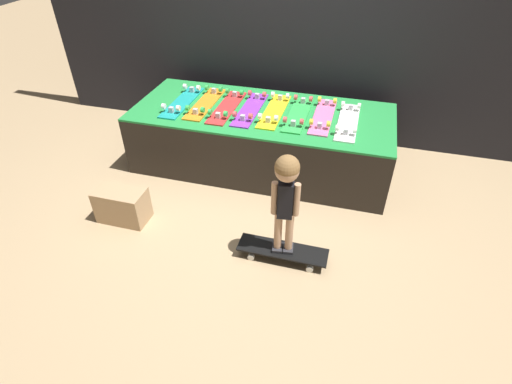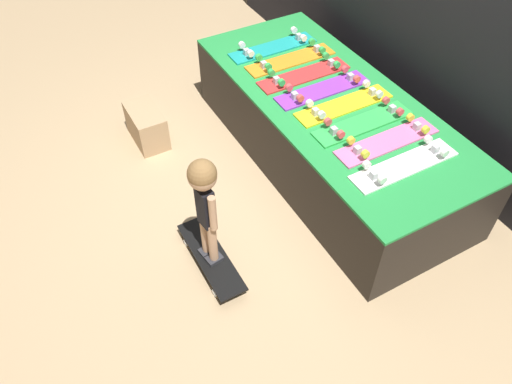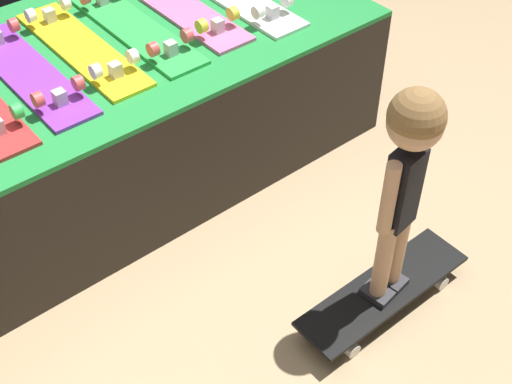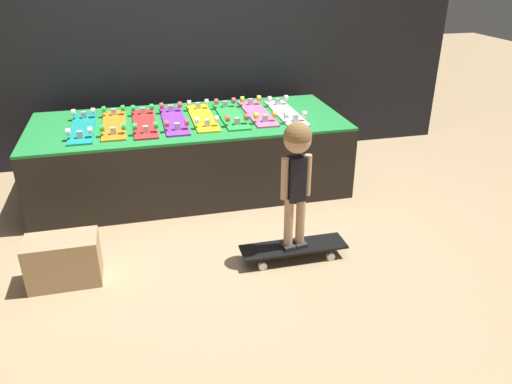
% 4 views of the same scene
% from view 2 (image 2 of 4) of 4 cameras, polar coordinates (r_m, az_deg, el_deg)
% --- Properties ---
extents(ground_plane, '(16.00, 16.00, 0.00)m').
position_cam_2_polar(ground_plane, '(3.83, 0.32, 0.85)').
color(ground_plane, tan).
extents(display_rack, '(2.47, 1.04, 0.59)m').
position_cam_2_polar(display_rack, '(3.89, 8.26, 7.00)').
color(display_rack, black).
rests_on(display_rack, ground_plane).
extents(skateboard_teal_on_rack, '(0.18, 0.75, 0.09)m').
position_cam_2_polar(skateboard_teal_on_rack, '(4.25, 1.94, 16.27)').
color(skateboard_teal_on_rack, teal).
rests_on(skateboard_teal_on_rack, display_rack).
extents(skateboard_orange_on_rack, '(0.18, 0.75, 0.09)m').
position_cam_2_polar(skateboard_orange_on_rack, '(4.09, 3.97, 14.92)').
color(skateboard_orange_on_rack, orange).
rests_on(skateboard_orange_on_rack, display_rack).
extents(skateboard_red_on_rack, '(0.18, 0.75, 0.09)m').
position_cam_2_polar(skateboard_red_on_rack, '(3.92, 5.51, 13.28)').
color(skateboard_red_on_rack, red).
rests_on(skateboard_red_on_rack, display_rack).
extents(skateboard_purple_on_rack, '(0.18, 0.75, 0.09)m').
position_cam_2_polar(skateboard_purple_on_rack, '(3.77, 7.63, 11.62)').
color(skateboard_purple_on_rack, purple).
rests_on(skateboard_purple_on_rack, display_rack).
extents(skateboard_yellow_on_rack, '(0.18, 0.75, 0.09)m').
position_cam_2_polar(skateboard_yellow_on_rack, '(3.64, 10.03, 9.86)').
color(skateboard_yellow_on_rack, yellow).
rests_on(skateboard_yellow_on_rack, display_rack).
extents(skateboard_green_on_rack, '(0.18, 0.75, 0.09)m').
position_cam_2_polar(skateboard_green_on_rack, '(3.50, 12.15, 7.80)').
color(skateboard_green_on_rack, green).
rests_on(skateboard_green_on_rack, display_rack).
extents(skateboard_pink_on_rack, '(0.18, 0.75, 0.09)m').
position_cam_2_polar(skateboard_pink_on_rack, '(3.39, 14.77, 5.71)').
color(skateboard_pink_on_rack, pink).
rests_on(skateboard_pink_on_rack, display_rack).
extents(skateboard_white_on_rack, '(0.18, 0.75, 0.09)m').
position_cam_2_polar(skateboard_white_on_rack, '(3.24, 16.61, 3.06)').
color(skateboard_white_on_rack, white).
rests_on(skateboard_white_on_rack, display_rack).
extents(skateboard_on_floor, '(0.69, 0.19, 0.09)m').
position_cam_2_polar(skateboard_on_floor, '(3.31, -5.16, -7.44)').
color(skateboard_on_floor, black).
rests_on(skateboard_on_floor, ground_plane).
extents(child, '(0.20, 0.17, 0.83)m').
position_cam_2_polar(child, '(2.85, -5.94, -0.29)').
color(child, '#2D2D33').
rests_on(child, skateboard_on_floor).
extents(storage_box, '(0.42, 0.24, 0.30)m').
position_cam_2_polar(storage_box, '(4.23, -12.39, 7.39)').
color(storage_box, tan).
rests_on(storage_box, ground_plane).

